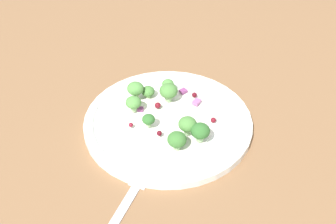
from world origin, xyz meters
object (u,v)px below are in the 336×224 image
Objects in this scene: broccoli_floret_0 at (177,140)px; fork at (121,212)px; broccoli_floret_1 at (186,125)px; plate at (168,121)px; broccoli_floret_2 at (148,92)px.

broccoli_floret_0 is 12.86cm from fork.
fork is at bearing 3.51° from broccoli_floret_1.
broccoli_floret_1 is at bearing -170.61° from broccoli_floret_0.
broccoli_floret_0 is (4.42, 4.99, 2.23)cm from plate.
broccoli_floret_1 is 1.26× the size of broccoli_floret_2.
fork is (19.21, 11.30, -2.27)cm from broccoli_floret_2.
broccoli_floret_1 reaches higher than plate.
broccoli_floret_1 is 11.03cm from broccoli_floret_2.
fork is (12.54, 0.46, -2.84)cm from broccoli_floret_0.
plate is 6.48cm from broccoli_floret_2.
broccoli_floret_1 reaches higher than broccoli_floret_2.
broccoli_floret_2 is 22.40cm from fork.
broccoli_floret_1 is (-2.97, -0.49, 0.35)cm from broccoli_floret_0.
broccoli_floret_2 reaches higher than fork.
broccoli_floret_0 reaches higher than plate.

